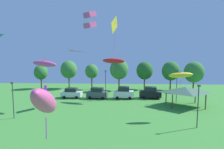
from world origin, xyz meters
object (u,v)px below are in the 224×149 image
at_px(light_post_1, 106,84).
at_px(kite_flying_4, 44,64).
at_px(kite_flying_8, 181,75).
at_px(parked_car_second_from_left, 97,93).
at_px(kite_flying_6, 114,26).
at_px(park_pavilion, 185,90).
at_px(light_post_0, 198,103).
at_px(kite_flying_7, 90,20).
at_px(treeline_tree_0, 41,72).
at_px(light_post_3, 13,98).
at_px(kite_flying_2, 45,102).
at_px(treeline_tree_5, 171,71).
at_px(treeline_tree_2, 92,71).
at_px(kite_flying_0, 113,61).
at_px(light_post_2, 177,84).
at_px(treeline_tree_6, 194,72).
at_px(parked_car_rightmost_in_row, 150,93).
at_px(parked_car_leftmost, 71,93).
at_px(kite_flying_10, 5,42).
at_px(parked_car_third_from_left, 124,93).
at_px(treeline_tree_1, 69,70).
at_px(treeline_tree_4, 145,71).
at_px(treeline_tree_3, 119,69).
at_px(kite_flying_1, 88,62).

bearing_deg(light_post_1, kite_flying_4, -148.43).
bearing_deg(kite_flying_8, kite_flying_4, 169.94).
xyz_separation_m(kite_flying_4, parked_car_second_from_left, (8.13, 7.64, -6.73)).
height_order(kite_flying_4, kite_flying_6, kite_flying_6).
bearing_deg(park_pavilion, light_post_0, -101.37).
xyz_separation_m(kite_flying_7, treeline_tree_0, (-18.03, 21.97, -9.94)).
distance_m(kite_flying_7, light_post_1, 14.52).
bearing_deg(light_post_3, kite_flying_7, 10.85).
bearing_deg(light_post_3, kite_flying_2, -52.43).
distance_m(kite_flying_2, treeline_tree_5, 42.57).
distance_m(light_post_0, treeline_tree_2, 31.28).
bearing_deg(kite_flying_8, treeline_tree_5, 77.57).
height_order(kite_flying_0, park_pavilion, kite_flying_0).
bearing_deg(light_post_2, treeline_tree_5, 79.26).
bearing_deg(park_pavilion, kite_flying_4, -174.05).
relative_size(kite_flying_8, treeline_tree_6, 0.48).
relative_size(parked_car_rightmost_in_row, park_pavilion, 0.66).
bearing_deg(treeline_tree_2, treeline_tree_5, 0.60).
bearing_deg(parked_car_leftmost, kite_flying_4, -103.55).
height_order(kite_flying_7, kite_flying_10, kite_flying_7).
height_order(kite_flying_0, parked_car_third_from_left, kite_flying_0).
height_order(light_post_2, treeline_tree_0, treeline_tree_0).
xyz_separation_m(kite_flying_8, treeline_tree_1, (-23.56, 23.41, -1.01)).
relative_size(kite_flying_6, light_post_1, 1.09).
height_order(treeline_tree_4, treeline_tree_6, treeline_tree_6).
height_order(kite_flying_8, light_post_2, kite_flying_8).
bearing_deg(treeline_tree_2, treeline_tree_3, -8.16).
height_order(kite_flying_10, light_post_1, kite_flying_10).
bearing_deg(parked_car_leftmost, treeline_tree_1, 111.65).
xyz_separation_m(kite_flying_6, treeline_tree_0, (-21.46, 14.67, -10.30)).
bearing_deg(treeline_tree_6, kite_flying_0, -152.57).
bearing_deg(light_post_2, treeline_tree_0, 158.17).
bearing_deg(kite_flying_1, treeline_tree_3, 83.97).
height_order(park_pavilion, light_post_2, light_post_2).
bearing_deg(kite_flying_6, parked_car_rightmost_in_row, 27.99).
distance_m(light_post_2, treeline_tree_4, 14.53).
bearing_deg(light_post_0, park_pavilion, 78.63).
xyz_separation_m(treeline_tree_1, treeline_tree_5, (28.47, -1.12, -0.20)).
distance_m(kite_flying_7, treeline_tree_3, 22.44).
bearing_deg(kite_flying_7, light_post_2, 27.90).
relative_size(kite_flying_6, treeline_tree_1, 0.85).
distance_m(kite_flying_4, parked_car_leftmost, 10.73).
bearing_deg(treeline_tree_0, kite_flying_10, -75.03).
bearing_deg(kite_flying_4, treeline_tree_2, 73.90).
xyz_separation_m(treeline_tree_0, treeline_tree_1, (7.90, 0.63, 0.78)).
bearing_deg(kite_flying_0, treeline_tree_0, 149.74).
bearing_deg(treeline_tree_4, light_post_1, -127.42).
bearing_deg(light_post_0, kite_flying_8, 106.21).
relative_size(kite_flying_2, parked_car_rightmost_in_row, 1.03).
relative_size(treeline_tree_0, treeline_tree_4, 0.87).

